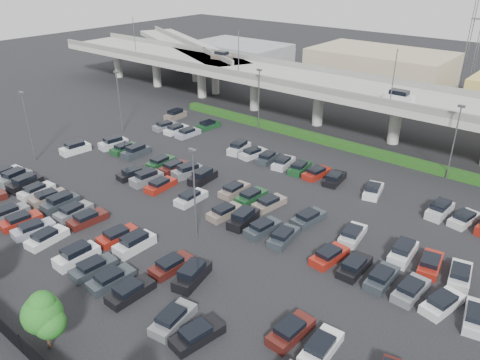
% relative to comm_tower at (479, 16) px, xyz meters
% --- Properties ---
extents(ground, '(280.00, 280.00, 0.00)m').
position_rel_comm_tower_xyz_m(ground, '(-4.00, -74.00, -15.61)').
color(ground, black).
extents(overpass, '(150.00, 13.00, 15.80)m').
position_rel_comm_tower_xyz_m(overpass, '(-4.25, -42.01, -8.64)').
color(overpass, gray).
rests_on(overpass, ground).
extents(on_ramp, '(50.93, 30.13, 8.80)m').
position_rel_comm_tower_xyz_m(on_ramp, '(-56.10, -30.95, -8.76)').
color(on_ramp, gray).
rests_on(on_ramp, ground).
extents(hedge, '(66.00, 1.60, 1.10)m').
position_rel_comm_tower_xyz_m(hedge, '(-4.00, -49.00, -15.06)').
color(hedge, '#163B11').
rests_on(hedge, ground).
extents(fence, '(70.00, 0.10, 2.00)m').
position_rel_comm_tower_xyz_m(fence, '(-4.05, -102.00, -14.71)').
color(fence, black).
rests_on(fence, ground).
extents(tree_row, '(65.07, 3.66, 5.94)m').
position_rel_comm_tower_xyz_m(tree_row, '(-3.30, -100.53, -12.09)').
color(tree_row, '#332316').
rests_on(tree_row, ground).
extents(parked_cars, '(62.97, 41.63, 1.67)m').
position_rel_comm_tower_xyz_m(parked_cars, '(-4.97, -77.93, -15.00)').
color(parked_cars, slate).
rests_on(parked_cars, ground).
extents(light_poles, '(66.90, 48.38, 10.30)m').
position_rel_comm_tower_xyz_m(light_poles, '(-8.12, -72.00, -9.37)').
color(light_poles, '#545359').
rests_on(light_poles, ground).
extents(comm_tower, '(2.40, 2.40, 30.00)m').
position_rel_comm_tower_xyz_m(comm_tower, '(0.00, 0.00, 0.00)').
color(comm_tower, '#545359').
rests_on(comm_tower, ground).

